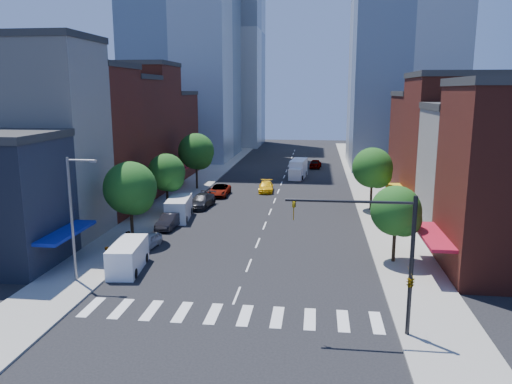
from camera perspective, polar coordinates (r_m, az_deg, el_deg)
ground at (r=34.66m, az=-2.21°, el=-11.73°), size 220.00×220.00×0.00m
sidewalk_left at (r=74.82m, az=-6.78°, el=0.97°), size 5.00×120.00×0.15m
sidewalk_right at (r=73.07m, az=12.64°, el=0.51°), size 5.00×120.00×0.15m
crosswalk at (r=31.96m, az=-3.09°, el=-13.82°), size 19.00×3.00×0.01m
bldg_left_1 at (r=50.92m, az=-24.08°, el=5.26°), size 12.00×8.00×18.00m
bldg_left_2 at (r=58.42m, az=-19.74°, el=5.27°), size 12.00×9.00×16.00m
bldg_left_3 at (r=66.14m, az=-16.42°, el=5.70°), size 12.00×8.00×15.00m
bldg_left_4 at (r=73.91m, az=-13.86°, el=7.18°), size 12.00×9.00×17.00m
bldg_left_5 at (r=82.98m, az=-11.48°, el=6.33°), size 12.00×10.00×13.00m
bldg_right_1 at (r=49.64m, az=25.51°, el=1.50°), size 12.00×8.00×12.00m
bldg_right_2 at (r=57.96m, az=22.88°, el=4.50°), size 12.00×10.00×15.00m
bldg_right_3 at (r=67.68m, az=20.56°, el=4.71°), size 12.00×10.00×13.00m
tower_far_w at (r=129.32m, az=-3.53°, el=17.86°), size 18.00×18.00×56.00m
traffic_signal at (r=28.95m, az=16.24°, el=-8.16°), size 7.24×2.24×8.00m
streetlight at (r=37.55m, az=-20.11°, el=-2.12°), size 2.25×0.25×9.00m
tree_left_near at (r=46.30m, az=-14.04°, el=0.20°), size 4.80×4.80×7.30m
tree_left_mid at (r=56.59m, az=-10.07°, el=2.04°), size 4.20×4.20×6.65m
tree_left_far at (r=69.86m, az=-6.75°, el=4.48°), size 5.00×5.00×7.75m
tree_right_near at (r=40.98m, az=15.91°, el=-2.31°), size 4.00×4.00×6.20m
tree_right_far at (r=58.37m, az=13.31°, el=2.53°), size 4.60×4.60×7.20m
parked_car_front at (r=45.18m, az=-12.33°, el=-5.53°), size 1.97×3.89×1.27m
parked_car_second at (r=51.19m, az=-9.91°, el=-3.31°), size 1.81×4.50×1.45m
parked_car_third at (r=66.03m, az=-4.20°, el=0.19°), size 2.50×5.33×1.48m
parked_car_rear at (r=59.65m, az=-6.25°, el=-1.02°), size 2.84×5.69×1.59m
cargo_van_near at (r=39.96m, az=-14.49°, el=-7.21°), size 2.63×5.39×2.21m
cargo_van_far at (r=54.37m, az=-8.84°, el=-1.92°), size 2.85×5.75×2.36m
taxi at (r=68.54m, az=1.15°, el=0.61°), size 2.28×4.94×1.40m
traffic_car_oncoming at (r=85.46m, az=4.67°, el=2.71°), size 1.45×3.93×1.28m
traffic_car_far at (r=90.20m, az=6.81°, el=3.24°), size 2.36×4.88×1.61m
box_truck at (r=79.80m, az=4.83°, el=2.59°), size 2.81×7.26×2.85m
pedestrian_near at (r=40.11m, az=-16.54°, el=-7.27°), size 0.54×0.74×1.87m
pedestrian_far at (r=43.72m, az=-14.41°, el=-5.57°), size 0.78×0.97×1.90m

